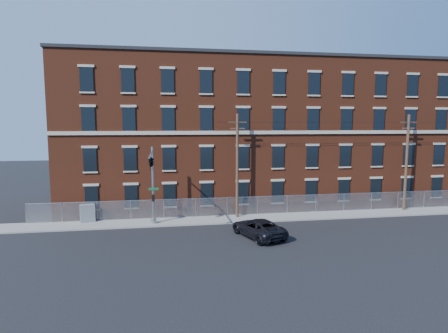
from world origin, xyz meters
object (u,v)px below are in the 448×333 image
pickup_truck (258,228)px  utility_cabinet (88,213)px  traffic_signal_mast (152,169)px  utility_pole_near (237,164)px

pickup_truck → utility_cabinet: size_ratio=3.30×
pickup_truck → utility_cabinet: utility_cabinet is taller
traffic_signal_mast → pickup_truck: 10.08m
traffic_signal_mast → utility_cabinet: bearing=147.8°
utility_cabinet → pickup_truck: bearing=-40.5°
utility_pole_near → utility_cabinet: 14.75m
traffic_signal_mast → utility_cabinet: (-6.07, 3.82, -4.46)m
traffic_signal_mast → utility_pole_near: size_ratio=0.70×
utility_pole_near → pickup_truck: utility_pole_near is taller
utility_cabinet → traffic_signal_mast: bearing=-48.1°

